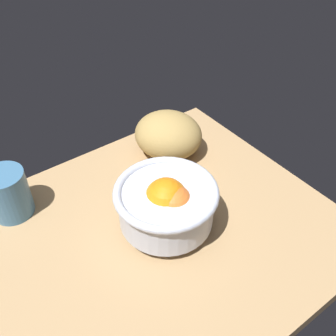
% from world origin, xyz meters
% --- Properties ---
extents(ground_plane, '(0.82, 0.58, 0.03)m').
position_xyz_m(ground_plane, '(0.00, 0.00, -0.01)').
color(ground_plane, tan).
extents(fruit_bowl, '(0.19, 0.19, 0.11)m').
position_xyz_m(fruit_bowl, '(0.10, -0.01, 0.06)').
color(fruit_bowl, silver).
rests_on(fruit_bowl, ground).
extents(bread_loaf, '(0.20, 0.21, 0.10)m').
position_xyz_m(bread_loaf, '(0.23, 0.18, 0.05)').
color(bread_loaf, tan).
rests_on(bread_loaf, ground).
extents(mug, '(0.10, 0.11, 0.10)m').
position_xyz_m(mug, '(-0.13, 0.21, 0.05)').
color(mug, teal).
rests_on(mug, ground).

